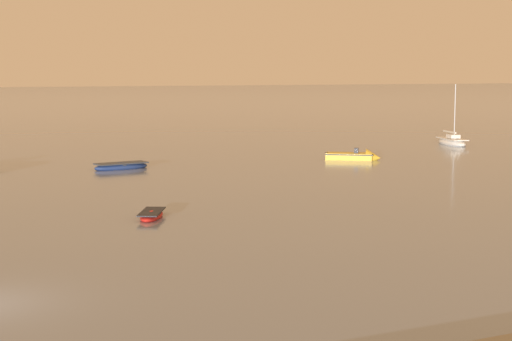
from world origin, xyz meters
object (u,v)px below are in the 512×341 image
object	(u,v)px
sailboat_moored_0	(452,142)
motorboat_moored_3	(357,157)
rowboat_moored_3	(121,167)
rowboat_moored_2	(151,215)

from	to	relation	value
sailboat_moored_0	motorboat_moored_3	world-z (taller)	sailboat_moored_0
sailboat_moored_0	rowboat_moored_3	size ratio (longest dim) A/B	1.45
rowboat_moored_2	rowboat_moored_3	xyz separation A→B (m)	(4.74, 20.86, 0.05)
motorboat_moored_3	rowboat_moored_3	world-z (taller)	motorboat_moored_3
rowboat_moored_2	rowboat_moored_3	distance (m)	21.40
rowboat_moored_2	sailboat_moored_0	xyz separation A→B (m)	(40.89, 26.48, 0.15)
rowboat_moored_2	rowboat_moored_3	size ratio (longest dim) A/B	0.70
rowboat_moored_2	motorboat_moored_3	world-z (taller)	motorboat_moored_3
rowboat_moored_2	sailboat_moored_0	bearing A→B (deg)	151.95
rowboat_moored_2	rowboat_moored_3	world-z (taller)	rowboat_moored_3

